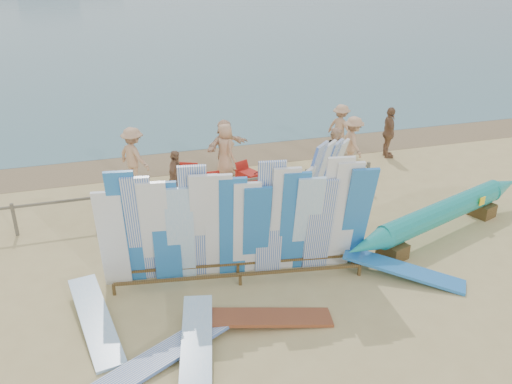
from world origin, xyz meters
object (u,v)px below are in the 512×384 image
object	(u,v)px
vendor_table	(335,240)
beachgoer_extra_0	(353,143)
beachgoer_8	(336,155)
beach_chair_right	(213,193)
beachgoer_10	(389,133)
beachgoer_3	(134,156)
beachgoer_6	(225,150)
beach_chair_left	(187,186)
beachgoer_5	(225,146)
flat_board_b	(197,357)
stroller	(248,183)
flat_board_d	(403,278)
beachgoer_4	(176,177)
flat_board_a	(96,327)
flat_board_e	(165,359)
outrigger_canoe	(443,213)
flat_board_c	(264,323)
side_surfboard_rack	(314,195)
main_surfboard_rack	(239,227)
beachgoer_9	(341,128)

from	to	relation	value
vendor_table	beachgoer_extra_0	world-z (taller)	beachgoer_extra_0
beachgoer_extra_0	beachgoer_8	bearing A→B (deg)	135.48
vendor_table	beach_chair_right	bearing A→B (deg)	123.53
beachgoer_10	beachgoer_8	distance (m)	3.11
vendor_table	beachgoer_3	xyz separation A→B (m)	(-4.21, 5.67, 0.56)
beachgoer_6	beachgoer_8	distance (m)	3.53
beach_chair_right	beachgoer_6	xyz separation A→B (m)	(0.85, 1.86, 0.62)
vendor_table	beachgoer_extra_0	distance (m)	5.75
beach_chair_left	beachgoer_5	size ratio (longest dim) A/B	0.53
flat_board_b	stroller	xyz separation A→B (m)	(2.83, 6.47, 0.41)
flat_board_d	beach_chair_right	xyz separation A→B (m)	(-3.21, 5.19, 0.25)
vendor_table	beachgoer_4	size ratio (longest dim) A/B	0.69
beachgoer_4	beachgoer_extra_0	distance (m)	6.12
flat_board_d	stroller	size ratio (longest dim) A/B	2.64
beachgoer_5	stroller	bearing A→B (deg)	-110.43
vendor_table	flat_board_a	world-z (taller)	vendor_table
flat_board_e	beachgoer_6	xyz separation A→B (m)	(3.16, 8.15, 0.87)
flat_board_b	outrigger_canoe	bearing A→B (deg)	34.14
flat_board_c	stroller	bearing A→B (deg)	-2.27
side_surfboard_rack	beachgoer_3	distance (m)	6.31
flat_board_c	beachgoer_6	bearing A→B (deg)	2.50
flat_board_b	beachgoer_4	distance (m)	6.76
beachgoer_3	main_surfboard_rack	bearing A→B (deg)	160.20
beachgoer_6	beachgoer_5	world-z (taller)	beachgoer_5
flat_board_d	beachgoer_3	size ratio (longest dim) A/B	1.46
main_surfboard_rack	outrigger_canoe	bearing A→B (deg)	13.80
flat_board_b	beachgoer_8	size ratio (longest dim) A/B	1.51
side_surfboard_rack	flat_board_e	xyz separation A→B (m)	(-4.22, -3.32, -1.25)
flat_board_d	beach_chair_left	xyz separation A→B (m)	(-3.86, 5.84, 0.28)
flat_board_a	beachgoer_9	bearing A→B (deg)	31.92
main_surfboard_rack	flat_board_b	size ratio (longest dim) A/B	2.17
flat_board_a	beachgoer_3	size ratio (longest dim) A/B	1.46
outrigger_canoe	flat_board_b	world-z (taller)	outrigger_canoe
flat_board_e	flat_board_d	bearing A→B (deg)	75.19
vendor_table	flat_board_e	world-z (taller)	vendor_table
beach_chair_right	beachgoer_8	xyz separation A→B (m)	(4.02, 0.30, 0.65)
main_surfboard_rack	stroller	bearing A→B (deg)	80.14
flat_board_e	flat_board_b	xyz separation A→B (m)	(0.57, -0.11, 0.00)
side_surfboard_rack	beachgoer_10	bearing A→B (deg)	1.40
beachgoer_10	beachgoer_8	bearing A→B (deg)	135.68
flat_board_d	beach_chair_left	world-z (taller)	beach_chair_left
side_surfboard_rack	beachgoer_5	bearing A→B (deg)	57.67
beachgoer_6	beachgoer_extra_0	distance (m)	4.24
side_surfboard_rack	stroller	bearing A→B (deg)	61.49
flat_board_b	beach_chair_right	size ratio (longest dim) A/B	3.18
beachgoer_5	beachgoer_extra_0	distance (m)	4.24
side_surfboard_rack	beachgoer_4	distance (m)	4.40
flat_board_c	beachgoer_8	xyz separation A→B (m)	(4.29, 6.14, 0.89)
outrigger_canoe	beachgoer_9	xyz separation A→B (m)	(0.24, 6.66, 0.23)
stroller	side_surfboard_rack	bearing A→B (deg)	-99.26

